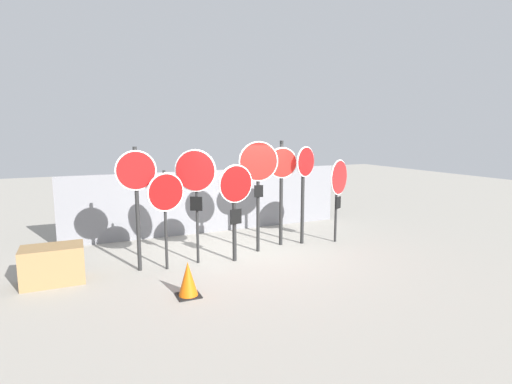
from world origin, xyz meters
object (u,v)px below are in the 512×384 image
(stop_sign_2, at_px, (196,179))
(stop_sign_6, at_px, (305,177))
(stop_sign_1, at_px, (166,198))
(traffic_cone_0, at_px, (188,279))
(stop_sign_4, at_px, (259,173))
(stop_sign_0, at_px, (137,185))
(stop_sign_7, at_px, (339,183))
(storage_crate, at_px, (53,265))
(stop_sign_3, at_px, (235,196))
(stop_sign_5, at_px, (282,177))

(stop_sign_2, distance_m, stop_sign_6, 2.91)
(stop_sign_1, distance_m, traffic_cone_0, 1.90)
(stop_sign_1, distance_m, stop_sign_4, 2.26)
(stop_sign_0, height_order, traffic_cone_0, stop_sign_0)
(stop_sign_1, bearing_deg, stop_sign_7, -9.28)
(storage_crate, bearing_deg, stop_sign_3, -3.77)
(stop_sign_1, distance_m, stop_sign_6, 3.58)
(stop_sign_3, bearing_deg, stop_sign_1, 166.87)
(stop_sign_1, relative_size, stop_sign_5, 0.79)
(stop_sign_4, bearing_deg, storage_crate, -165.03)
(traffic_cone_0, bearing_deg, stop_sign_4, 40.13)
(stop_sign_1, xyz_separation_m, stop_sign_4, (2.20, 0.35, 0.37))
(stop_sign_2, distance_m, storage_crate, 3.12)
(stop_sign_3, xyz_separation_m, stop_sign_5, (1.49, 0.69, 0.27))
(stop_sign_0, height_order, stop_sign_4, stop_sign_4)
(stop_sign_1, height_order, stop_sign_5, stop_sign_5)
(stop_sign_1, xyz_separation_m, stop_sign_7, (4.40, 0.29, 0.03))
(storage_crate, bearing_deg, stop_sign_2, -0.77)
(stop_sign_2, height_order, traffic_cone_0, stop_sign_2)
(stop_sign_7, xyz_separation_m, storage_crate, (-6.50, -0.14, -1.17))
(stop_sign_1, height_order, stop_sign_4, stop_sign_4)
(stop_sign_2, relative_size, traffic_cone_0, 4.02)
(stop_sign_1, relative_size, stop_sign_2, 0.83)
(stop_sign_4, bearing_deg, stop_sign_6, 19.62)
(stop_sign_6, xyz_separation_m, traffic_cone_0, (-3.51, -2.00, -1.39))
(stop_sign_5, xyz_separation_m, traffic_cone_0, (-2.92, -2.10, -1.42))
(stop_sign_4, relative_size, stop_sign_6, 1.06)
(stop_sign_1, height_order, stop_sign_6, stop_sign_6)
(stop_sign_4, xyz_separation_m, stop_sign_5, (0.75, 0.27, -0.14))
(stop_sign_0, height_order, stop_sign_5, stop_sign_5)
(stop_sign_0, relative_size, stop_sign_6, 1.02)
(stop_sign_5, xyz_separation_m, storage_crate, (-5.05, -0.46, -1.37))
(traffic_cone_0, relative_size, storage_crate, 0.56)
(stop_sign_3, height_order, stop_sign_6, stop_sign_6)
(stop_sign_4, relative_size, stop_sign_7, 1.22)
(stop_sign_3, bearing_deg, stop_sign_7, -2.91)
(stop_sign_2, distance_m, stop_sign_7, 3.76)
(stop_sign_0, distance_m, stop_sign_2, 1.19)
(stop_sign_2, relative_size, stop_sign_6, 1.00)
(stop_sign_4, distance_m, stop_sign_6, 1.35)
(stop_sign_5, height_order, stop_sign_6, stop_sign_5)
(stop_sign_4, relative_size, stop_sign_5, 1.00)
(stop_sign_3, relative_size, stop_sign_4, 0.82)
(stop_sign_2, relative_size, stop_sign_7, 1.15)
(stop_sign_6, xyz_separation_m, stop_sign_7, (0.87, -0.22, -0.17))
(stop_sign_3, relative_size, traffic_cone_0, 3.49)
(stop_sign_3, height_order, stop_sign_5, stop_sign_5)
(stop_sign_4, distance_m, traffic_cone_0, 3.25)
(stop_sign_5, bearing_deg, stop_sign_0, -162.75)
(stop_sign_3, height_order, storage_crate, stop_sign_3)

